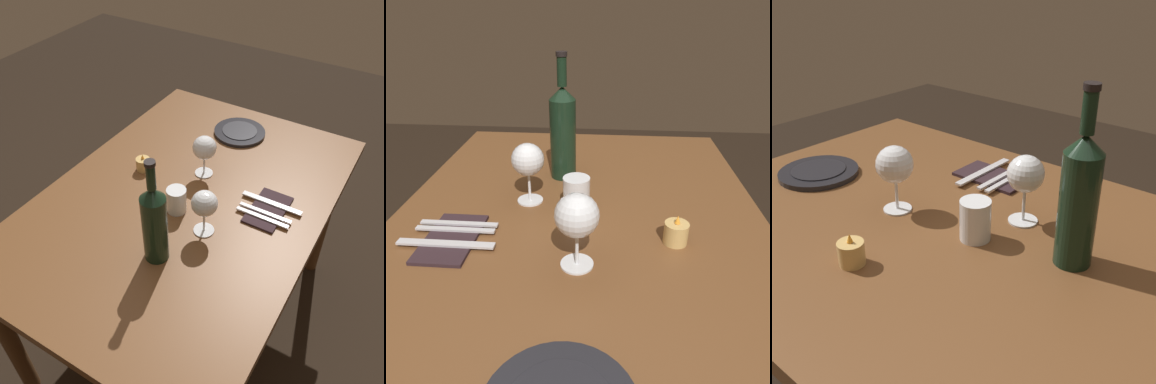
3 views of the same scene
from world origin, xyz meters
TOP-DOWN VIEW (x-y plane):
  - dining_table at (0.00, 0.00)m, footprint 1.30×0.90m
  - wine_glass_left at (-0.11, -0.13)m, footprint 0.08×0.08m
  - wine_glass_right at (0.15, 0.01)m, footprint 0.09×0.09m
  - wine_bottle at (-0.27, -0.06)m, footprint 0.07×0.07m
  - water_tumbler at (-0.07, -0.01)m, footprint 0.07×0.07m
  - votive_candle at (0.05, 0.22)m, footprint 0.05×0.05m
  - dinner_plate at (0.45, 0.02)m, footprint 0.21×0.21m
  - folded_napkin at (0.08, -0.27)m, footprint 0.19×0.11m
  - fork_inner at (0.06, -0.27)m, footprint 0.01×0.18m
  - fork_outer at (0.03, -0.27)m, footprint 0.01×0.18m
  - table_knife at (0.11, -0.27)m, footprint 0.02×0.21m

SIDE VIEW (x-z plane):
  - dining_table at x=0.00m, z-range 0.28..1.02m
  - folded_napkin at x=0.08m, z-range 0.74..0.75m
  - dinner_plate at x=0.45m, z-range 0.74..0.76m
  - fork_inner at x=0.06m, z-range 0.75..0.75m
  - fork_outer at x=0.03m, z-range 0.75..0.75m
  - table_knife at x=0.11m, z-range 0.75..0.75m
  - votive_candle at x=0.05m, z-range 0.73..0.80m
  - water_tumbler at x=-0.07m, z-range 0.73..0.82m
  - wine_glass_right at x=0.15m, z-range 0.77..0.93m
  - wine_glass_left at x=-0.11m, z-range 0.77..0.93m
  - wine_bottle at x=-0.27m, z-range 0.70..1.05m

